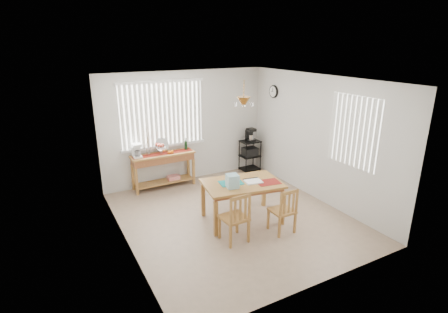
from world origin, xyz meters
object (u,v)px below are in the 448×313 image
wire_cart (250,153)px  cart_items (250,135)px  chair_right (283,211)px  chair_left (235,218)px  sideboard (164,162)px  dining_table (242,187)px

wire_cart → cart_items: (-0.00, 0.01, 0.47)m
wire_cart → chair_right: 3.11m
cart_items → chair_right: bearing=-111.6°
wire_cart → cart_items: cart_items is taller
cart_items → chair_left: cart_items is taller
sideboard → wire_cart: size_ratio=1.79×
sideboard → wire_cart: 2.30m
dining_table → chair_right: size_ratio=1.82×
chair_right → wire_cart: bearing=68.3°
cart_items → chair_right: (-1.15, -2.90, -0.54)m
dining_table → chair_right: 0.87m
sideboard → chair_right: bearing=-68.4°
sideboard → dining_table: (0.76, -2.18, 0.06)m
chair_left → cart_items: bearing=53.6°
cart_items → wire_cart: bearing=-90.0°
wire_cart → chair_left: size_ratio=0.90×
chair_left → chair_right: (0.89, -0.14, -0.03)m
dining_table → chair_left: size_ratio=1.71×
chair_right → chair_left: bearing=171.3°
cart_items → sideboard: bearing=179.5°
sideboard → cart_items: 2.33m
cart_items → dining_table: (-1.54, -2.16, -0.29)m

